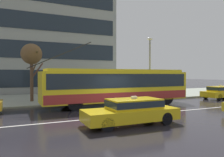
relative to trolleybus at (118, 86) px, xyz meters
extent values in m
plane|color=#252228|center=(-1.10, -2.87, -1.58)|extent=(160.00, 160.00, 0.00)
cube|color=gray|center=(-1.10, 6.60, -1.51)|extent=(80.00, 10.00, 0.14)
cube|color=silver|center=(-1.10, -4.07, -1.58)|extent=(72.00, 0.14, 0.01)
cube|color=yellow|center=(-0.02, 0.00, -0.04)|extent=(11.85, 2.63, 2.24)
cube|color=yellow|center=(-0.02, 0.00, 1.18)|extent=(11.14, 2.37, 0.20)
cube|color=#1E2833|center=(-0.02, 0.00, 0.41)|extent=(11.38, 2.66, 1.03)
cube|color=#A12C2C|center=(-0.02, 0.00, -0.76)|extent=(11.73, 2.66, 0.63)
cube|color=#1E2833|center=(5.85, 0.04, 0.41)|extent=(0.14, 2.24, 1.12)
cube|color=black|center=(5.70, 0.04, 0.98)|extent=(0.17, 1.94, 0.28)
cylinder|color=black|center=(-4.56, 0.32, 2.26)|extent=(4.38, 0.09, 2.02)
cylinder|color=black|center=(-4.56, -0.38, 2.26)|extent=(4.38, 0.09, 2.02)
cylinder|color=black|center=(4.00, 1.15, -1.06)|extent=(1.04, 0.31, 1.04)
cylinder|color=black|center=(4.01, -1.09, -1.06)|extent=(1.04, 0.31, 1.04)
cylinder|color=black|center=(-3.81, 1.10, -1.06)|extent=(1.04, 0.31, 1.04)
cylinder|color=black|center=(-3.80, -1.15, -1.06)|extent=(1.04, 0.31, 1.04)
cube|color=yellow|center=(11.66, -0.25, -1.07)|extent=(4.48, 1.91, 0.55)
cube|color=yellow|center=(11.48, -0.26, -0.56)|extent=(2.44, 1.59, 0.48)
cube|color=#1E2833|center=(11.48, -0.26, -0.53)|extent=(2.48, 1.61, 0.31)
cube|color=silver|center=(11.48, -0.26, -0.25)|extent=(0.29, 0.17, 0.12)
cylinder|color=black|center=(13.08, 0.58, -1.27)|extent=(0.63, 0.22, 0.62)
cylinder|color=black|center=(10.17, 0.47, -1.27)|extent=(0.63, 0.22, 0.62)
cylinder|color=black|center=(10.23, -1.08, -1.27)|extent=(0.63, 0.22, 0.62)
cube|color=yellow|center=(-2.32, -6.11, -1.07)|extent=(4.72, 1.79, 0.55)
cube|color=yellow|center=(-2.13, -6.11, -0.56)|extent=(2.56, 1.52, 0.48)
cube|color=#1E2833|center=(-2.13, -6.11, -0.53)|extent=(2.60, 1.54, 0.31)
cube|color=silver|center=(-2.13, -6.11, -0.25)|extent=(0.28, 0.16, 0.12)
cylinder|color=black|center=(-3.88, -6.85, -1.27)|extent=(0.62, 0.21, 0.62)
cylinder|color=black|center=(-3.86, -5.32, -1.27)|extent=(0.62, 0.21, 0.62)
cylinder|color=black|center=(-0.78, -6.89, -1.27)|extent=(0.62, 0.21, 0.62)
cylinder|color=black|center=(-0.76, -5.36, -1.27)|extent=(0.62, 0.21, 0.62)
cylinder|color=black|center=(4.47, 2.80, -1.05)|extent=(0.14, 0.14, 0.79)
cylinder|color=black|center=(4.47, 2.64, -1.05)|extent=(0.14, 0.14, 0.79)
cylinder|color=gray|center=(4.47, 2.72, -0.34)|extent=(0.37, 0.37, 0.64)
sphere|color=tan|center=(4.47, 2.72, 0.09)|extent=(0.22, 0.22, 0.22)
cylinder|color=#5C5848|center=(-4.75, 3.40, -0.99)|extent=(0.14, 0.14, 0.90)
cylinder|color=#5C5848|center=(-4.80, 3.55, -0.99)|extent=(0.14, 0.14, 0.90)
cylinder|color=#4A4348|center=(-4.78, 3.47, -0.24)|extent=(0.45, 0.45, 0.61)
sphere|color=tan|center=(-4.78, 3.47, 0.17)|extent=(0.22, 0.22, 0.22)
cylinder|color=gray|center=(4.42, 2.01, 1.38)|extent=(0.16, 0.16, 5.64)
ellipsoid|color=silver|center=(4.42, 2.01, 4.32)|extent=(0.60, 0.32, 0.24)
cylinder|color=brown|center=(-6.14, 4.42, 0.31)|extent=(0.28, 0.28, 3.49)
cylinder|color=#51372A|center=(-6.08, 4.97, 1.82)|extent=(0.25, 1.17, 0.78)
cylinder|color=brown|center=(-5.91, 4.92, 1.42)|extent=(0.60, 1.12, 0.96)
cylinder|color=brown|center=(-5.70, 4.30, 1.21)|extent=(1.02, 0.40, 1.37)
cylinder|color=#4C4124|center=(-5.94, 3.98, 2.24)|extent=(0.55, 1.01, 1.23)
sphere|color=brown|center=(-6.14, 4.42, 2.65)|extent=(1.78, 1.78, 1.78)
cube|color=#949A93|center=(-3.52, 18.28, 7.34)|extent=(19.16, 10.85, 17.83)
cube|color=#1E2833|center=(-3.52, 12.82, 0.38)|extent=(18.01, 0.06, 2.14)
cube|color=#1E2833|center=(-3.52, 12.82, 3.95)|extent=(18.01, 0.06, 2.14)
cube|color=#1E2833|center=(-3.52, 12.82, 7.51)|extent=(18.01, 0.06, 2.14)
camera|label=1|loc=(-7.46, -15.14, 0.88)|focal=34.06mm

